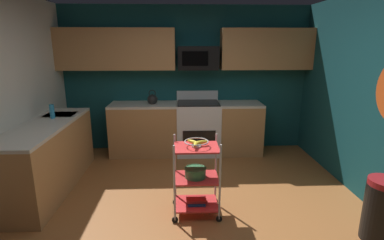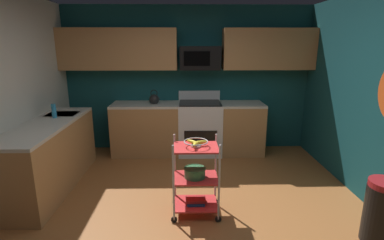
# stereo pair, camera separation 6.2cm
# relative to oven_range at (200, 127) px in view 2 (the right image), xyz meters

# --- Properties ---
(floor) EXTENTS (4.40, 4.80, 0.04)m
(floor) POSITION_rel_oven_range_xyz_m (-0.21, -2.10, -0.50)
(floor) COLOR #995B2D
(floor) RESTS_ON ground
(wall_back) EXTENTS (4.52, 0.06, 2.60)m
(wall_back) POSITION_rel_oven_range_xyz_m (-0.21, 0.33, 0.82)
(wall_back) COLOR #14474C
(wall_back) RESTS_ON ground
(counter_run) EXTENTS (3.54, 2.60, 0.92)m
(counter_run) POSITION_rel_oven_range_xyz_m (-1.03, -0.56, -0.01)
(counter_run) COLOR #B27F4C
(counter_run) RESTS_ON ground
(oven_range) EXTENTS (0.76, 0.65, 1.10)m
(oven_range) POSITION_rel_oven_range_xyz_m (0.00, 0.00, 0.00)
(oven_range) COLOR white
(oven_range) RESTS_ON ground
(upper_cabinets) EXTENTS (4.40, 0.33, 0.70)m
(upper_cabinets) POSITION_rel_oven_range_xyz_m (-0.26, 0.13, 1.37)
(upper_cabinets) COLOR #B27F4C
(microwave) EXTENTS (0.70, 0.39, 0.40)m
(microwave) POSITION_rel_oven_range_xyz_m (-0.00, 0.10, 1.22)
(microwave) COLOR black
(rolling_cart) EXTENTS (0.56, 0.41, 0.91)m
(rolling_cart) POSITION_rel_oven_range_xyz_m (-0.14, -2.01, -0.03)
(rolling_cart) COLOR silver
(rolling_cart) RESTS_ON ground
(fruit_bowl) EXTENTS (0.27, 0.27, 0.07)m
(fruit_bowl) POSITION_rel_oven_range_xyz_m (-0.14, -2.01, 0.40)
(fruit_bowl) COLOR silver
(fruit_bowl) RESTS_ON rolling_cart
(mixing_bowl_large) EXTENTS (0.25, 0.25, 0.11)m
(mixing_bowl_large) POSITION_rel_oven_range_xyz_m (-0.15, -2.01, 0.04)
(mixing_bowl_large) COLOR #387F4C
(mixing_bowl_large) RESTS_ON rolling_cart
(book_stack) EXTENTS (0.24, 0.18, 0.06)m
(book_stack) POSITION_rel_oven_range_xyz_m (-0.14, -2.01, -0.32)
(book_stack) COLOR #1E4C8C
(book_stack) RESTS_ON rolling_cart
(kettle) EXTENTS (0.21, 0.18, 0.26)m
(kettle) POSITION_rel_oven_range_xyz_m (-0.80, -0.00, 0.52)
(kettle) COLOR black
(kettle) RESTS_ON counter_run
(dish_soap_bottle) EXTENTS (0.06, 0.06, 0.20)m
(dish_soap_bottle) POSITION_rel_oven_range_xyz_m (-2.12, -1.00, 0.54)
(dish_soap_bottle) COLOR #2D8CBF
(dish_soap_bottle) RESTS_ON counter_run
(trash_can) EXTENTS (0.34, 0.42, 0.66)m
(trash_can) POSITION_rel_oven_range_xyz_m (1.69, -2.57, -0.15)
(trash_can) COLOR black
(trash_can) RESTS_ON ground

